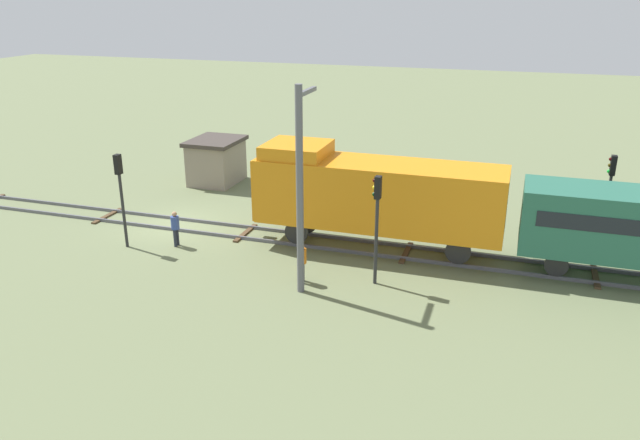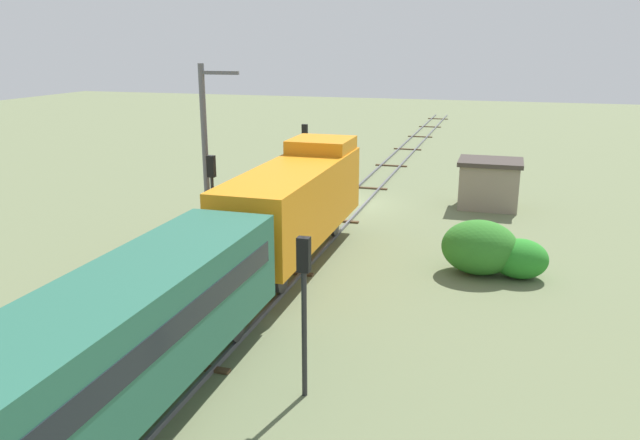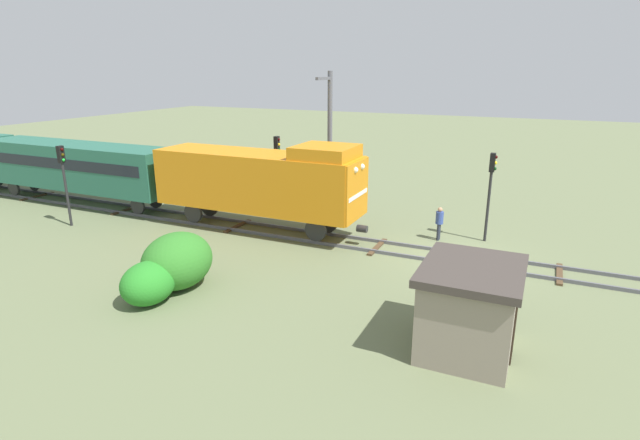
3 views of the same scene
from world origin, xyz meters
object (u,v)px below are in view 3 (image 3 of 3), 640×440
object	(u,v)px
traffic_signal_far	(63,171)
relay_hut	(469,308)
catenary_mast	(329,140)
passenger_car_leading	(77,165)
worker_by_signal	(328,198)
traffic_signal_near	(491,181)
traffic_signal_mid	(277,161)
locomotive	(261,180)
worker_near_track	(439,221)

from	to	relation	value
traffic_signal_far	relay_hut	bearing A→B (deg)	-100.16
traffic_signal_far	relay_hut	size ratio (longest dim) A/B	1.26
catenary_mast	relay_hut	bearing A→B (deg)	-141.16
passenger_car_leading	relay_hut	world-z (taller)	passenger_car_leading
worker_by_signal	traffic_signal_near	bearing A→B (deg)	7.56
traffic_signal_far	traffic_signal_mid	bearing A→B (deg)	-52.46
traffic_signal_far	locomotive	bearing A→B (deg)	-70.24
locomotive	catenary_mast	bearing A→B (deg)	-19.21
worker_near_track	worker_by_signal	world-z (taller)	same
passenger_car_leading	catenary_mast	world-z (taller)	catenary_mast
traffic_signal_near	traffic_signal_mid	distance (m)	11.92
passenger_car_leading	worker_by_signal	distance (m)	15.93
traffic_signal_far	worker_near_track	distance (m)	19.89
relay_hut	worker_by_signal	bearing A→B (deg)	39.89
locomotive	passenger_car_leading	size ratio (longest dim) A/B	0.83
worker_near_track	worker_by_signal	xyz separation A→B (m)	(1.80, 6.88, 0.00)
passenger_car_leading	traffic_signal_mid	world-z (taller)	traffic_signal_mid
worker_near_track	catenary_mast	size ratio (longest dim) A/B	0.21
locomotive	traffic_signal_near	size ratio (longest dim) A/B	2.62
locomotive	traffic_signal_near	world-z (taller)	locomotive
worker_by_signal	worker_near_track	bearing A→B (deg)	-0.80
traffic_signal_near	locomotive	bearing A→B (deg)	106.21
traffic_signal_far	worker_near_track	bearing A→B (deg)	-72.35
traffic_signal_mid	worker_near_track	xyz separation A→B (m)	(-1.00, -9.75, -2.15)
passenger_car_leading	traffic_signal_far	size ratio (longest dim) A/B	3.19
passenger_car_leading	worker_by_signal	world-z (taller)	passenger_car_leading
locomotive	worker_near_track	bearing A→B (deg)	-74.81
catenary_mast	traffic_signal_near	bearing A→B (deg)	-100.61
traffic_signal_far	worker_by_signal	world-z (taller)	traffic_signal_far
worker_by_signal	catenary_mast	size ratio (longest dim) A/B	0.21
catenary_mast	worker_near_track	bearing A→B (deg)	-109.64
locomotive	worker_near_track	world-z (taller)	locomotive
worker_near_track	relay_hut	distance (m)	10.32
catenary_mast	worker_by_signal	bearing A→B (deg)	-162.29
locomotive	worker_by_signal	size ratio (longest dim) A/B	6.82
locomotive	traffic_signal_near	xyz separation A→B (m)	(3.20, -11.01, 0.29)
locomotive	relay_hut	world-z (taller)	locomotive
passenger_car_leading	worker_by_signal	bearing A→B (deg)	-74.64
traffic_signal_near	worker_near_track	xyz separation A→B (m)	(-0.80, 2.17, -2.07)
passenger_car_leading	traffic_signal_far	world-z (taller)	traffic_signal_far
locomotive	traffic_signal_near	bearing A→B (deg)	-73.79
traffic_signal_near	worker_by_signal	size ratio (longest dim) A/B	2.60
passenger_car_leading	traffic_signal_far	distance (m)	4.92
passenger_car_leading	traffic_signal_far	xyz separation A→B (m)	(-3.60, -3.32, 0.52)
traffic_signal_mid	catenary_mast	size ratio (longest dim) A/B	0.56
traffic_signal_mid	worker_by_signal	xyz separation A→B (m)	(0.80, -2.87, -2.15)
traffic_signal_near	catenary_mast	distance (m)	9.53
traffic_signal_near	traffic_signal_far	distance (m)	22.10
locomotive	passenger_car_leading	distance (m)	13.34
traffic_signal_near	relay_hut	xyz separation A→B (m)	(-10.70, -0.73, -1.67)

